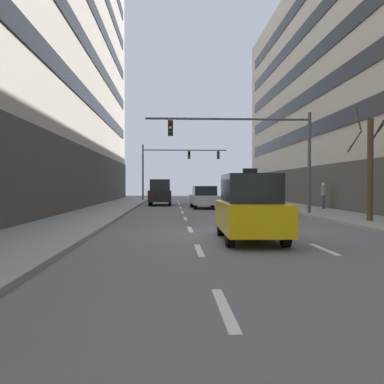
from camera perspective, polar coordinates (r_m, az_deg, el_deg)
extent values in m
plane|color=slate|center=(13.86, 6.98, -6.05)|extent=(120.00, 120.00, 0.00)
cube|color=gray|center=(14.29, -20.45, -5.61)|extent=(3.42, 80.00, 0.14)
cube|color=silver|center=(5.84, 4.54, -15.82)|extent=(0.16, 2.00, 0.01)
cube|color=silver|center=(10.70, 1.00, -8.10)|extent=(0.16, 2.00, 0.01)
cube|color=silver|center=(15.65, -0.28, -5.22)|extent=(0.16, 2.00, 0.01)
cube|color=silver|center=(20.63, -0.93, -3.72)|extent=(0.16, 2.00, 0.01)
cube|color=silver|center=(25.61, -1.33, -2.81)|extent=(0.16, 2.00, 0.01)
cube|color=silver|center=(30.60, -1.60, -2.19)|extent=(0.16, 2.00, 0.01)
cube|color=silver|center=(35.59, -1.80, -1.75)|extent=(0.16, 2.00, 0.01)
cube|color=silver|center=(40.59, -1.94, -1.42)|extent=(0.16, 2.00, 0.01)
cube|color=silver|center=(45.58, -2.06, -1.15)|extent=(0.16, 2.00, 0.01)
cube|color=silver|center=(11.41, 17.88, -7.58)|extent=(0.16, 2.00, 0.01)
cube|color=silver|center=(16.15, 11.53, -5.05)|extent=(0.16, 2.00, 0.01)
cube|color=silver|center=(21.00, 8.10, -3.65)|extent=(0.16, 2.00, 0.01)
cube|color=silver|center=(25.92, 5.98, -2.77)|extent=(0.16, 2.00, 0.01)
cube|color=silver|center=(30.86, 4.53, -2.17)|extent=(0.16, 2.00, 0.01)
cube|color=silver|center=(35.81, 3.48, -1.74)|extent=(0.16, 2.00, 0.01)
cube|color=silver|center=(40.78, 2.69, -1.41)|extent=(0.16, 2.00, 0.01)
cube|color=silver|center=(45.75, 2.07, -1.15)|extent=(0.16, 2.00, 0.01)
cylinder|color=black|center=(31.04, -0.03, -1.55)|extent=(0.24, 0.66, 0.65)
cylinder|color=black|center=(31.22, 2.85, -1.54)|extent=(0.24, 0.66, 0.65)
cylinder|color=black|center=(28.39, 0.46, -1.79)|extent=(0.24, 0.66, 0.65)
cylinder|color=black|center=(28.59, 3.61, -1.77)|extent=(0.24, 0.66, 0.65)
cube|color=#B7BABF|center=(29.79, 1.71, -1.05)|extent=(1.99, 4.41, 0.63)
cube|color=black|center=(29.58, 1.76, 0.19)|extent=(1.65, 1.94, 0.67)
cube|color=white|center=(31.83, 0.11, -0.72)|extent=(0.20, 0.09, 0.14)
cube|color=red|center=(27.60, 0.94, -0.98)|extent=(0.20, 0.09, 0.14)
cube|color=white|center=(31.98, 2.38, -0.72)|extent=(0.20, 0.09, 0.14)
cube|color=red|center=(27.76, 3.55, -0.97)|extent=(0.20, 0.09, 0.14)
cylinder|color=black|center=(36.04, -5.70, -1.19)|extent=(0.22, 0.67, 0.67)
cylinder|color=black|center=(36.00, -3.10, -1.19)|extent=(0.22, 0.67, 0.67)
cylinder|color=black|center=(33.30, -5.91, -1.37)|extent=(0.22, 0.67, 0.67)
cylinder|color=black|center=(33.26, -3.11, -1.37)|extent=(0.22, 0.67, 0.67)
cube|color=black|center=(34.63, -4.46, -0.52)|extent=(1.88, 4.48, 0.92)
cube|color=black|center=(34.61, -4.46, 1.00)|extent=(1.63, 2.65, 0.92)
cube|color=white|center=(36.84, -5.39, -0.18)|extent=(0.20, 0.08, 0.14)
cube|color=red|center=(32.45, -5.71, -0.34)|extent=(0.20, 0.08, 0.14)
cube|color=white|center=(36.81, -3.35, -0.18)|extent=(0.20, 0.08, 0.14)
cube|color=red|center=(32.41, -3.39, -0.34)|extent=(0.20, 0.08, 0.14)
cylinder|color=black|center=(13.71, 4.03, -4.80)|extent=(0.22, 0.63, 0.63)
cylinder|color=black|center=(13.94, 10.28, -4.72)|extent=(0.22, 0.63, 0.63)
cylinder|color=black|center=(11.18, 5.32, -6.12)|extent=(0.22, 0.63, 0.63)
cylinder|color=black|center=(11.46, 12.92, -5.96)|extent=(0.22, 0.63, 0.63)
cube|color=yellow|center=(12.51, 8.08, -3.40)|extent=(1.85, 4.22, 0.85)
cube|color=black|center=(12.47, 8.09, 0.52)|extent=(1.58, 2.51, 0.85)
cube|color=white|center=(14.44, 4.32, -2.21)|extent=(0.19, 0.08, 0.13)
cube|color=red|center=(10.38, 6.64, -3.46)|extent=(0.19, 0.08, 0.13)
cube|color=white|center=(14.62, 9.10, -2.18)|extent=(0.19, 0.08, 0.13)
cube|color=red|center=(10.63, 13.20, -3.38)|extent=(0.19, 0.08, 0.13)
cube|color=black|center=(12.48, 8.09, 2.87)|extent=(0.42, 0.20, 0.17)
cylinder|color=#4C4C51|center=(23.72, 16.06, 3.95)|extent=(0.18, 0.18, 5.60)
cylinder|color=#4C4C51|center=(22.91, 5.09, 10.11)|extent=(9.10, 0.12, 0.12)
cube|color=black|center=(22.61, -3.02, 8.90)|extent=(0.28, 0.24, 0.84)
sphere|color=#4B0704|center=(22.51, -3.02, 9.60)|extent=(0.17, 0.17, 0.17)
sphere|color=orange|center=(22.48, -3.02, 8.95)|extent=(0.17, 0.17, 0.17)
sphere|color=#073E10|center=(22.44, -3.02, 8.29)|extent=(0.17, 0.17, 0.17)
cylinder|color=#4C4C51|center=(43.75, -6.87, 2.77)|extent=(0.18, 0.18, 5.87)
cylinder|color=#4C4C51|center=(43.81, -1.00, 5.86)|extent=(8.94, 0.12, 0.12)
cube|color=black|center=(43.79, -0.41, 5.18)|extent=(0.28, 0.24, 0.84)
sphere|color=#4B0704|center=(43.67, -0.40, 5.54)|extent=(0.17, 0.17, 0.17)
sphere|color=#523505|center=(43.65, -0.40, 5.20)|extent=(0.17, 0.17, 0.17)
sphere|color=green|center=(43.63, -0.40, 4.86)|extent=(0.17, 0.17, 0.17)
cube|color=black|center=(44.04, 3.68, 5.16)|extent=(0.28, 0.24, 0.84)
sphere|color=#4B0704|center=(43.92, 3.70, 5.51)|extent=(0.17, 0.17, 0.17)
sphere|color=#523505|center=(43.90, 3.70, 5.17)|extent=(0.17, 0.17, 0.17)
sphere|color=green|center=(43.88, 3.70, 4.83)|extent=(0.17, 0.17, 0.17)
cylinder|color=#4C3823|center=(19.44, 23.61, 2.88)|extent=(0.26, 0.26, 4.46)
cylinder|color=#42301E|center=(19.56, 22.21, 9.52)|extent=(0.34, 1.02, 1.17)
cylinder|color=#42301E|center=(19.84, 24.40, 7.59)|extent=(0.34, 0.78, 1.01)
cylinder|color=#42301E|center=(19.80, 21.78, 6.62)|extent=(1.11, 0.99, 1.09)
cylinder|color=#383D59|center=(28.01, 17.92, -1.36)|extent=(0.13, 0.13, 0.87)
cylinder|color=#383D59|center=(28.18, 17.82, -1.35)|extent=(0.13, 0.13, 0.87)
cube|color=gray|center=(28.08, 17.88, 0.16)|extent=(0.23, 0.35, 0.62)
sphere|color=beige|center=(28.07, 17.89, 1.02)|extent=(0.23, 0.23, 0.23)
cylinder|color=gray|center=(27.87, 18.01, 0.22)|extent=(0.09, 0.09, 0.56)
cylinder|color=gray|center=(28.29, 17.76, 0.23)|extent=(0.09, 0.09, 0.56)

